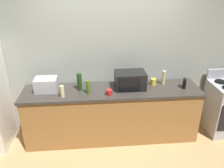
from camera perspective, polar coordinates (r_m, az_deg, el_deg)
ground_plane at (r=3.79m, az=0.56°, el=-16.47°), size 8.00×8.00×0.00m
back_wall at (r=3.83m, az=-0.55°, el=7.33°), size 6.40×0.10×2.70m
counter_run at (r=3.84m, az=0.00°, el=-7.45°), size 2.84×0.64×0.90m
microwave at (r=3.64m, az=4.56°, el=0.99°), size 0.48×0.35×0.27m
toaster_oven at (r=3.69m, az=-16.17°, el=-0.14°), size 0.34×0.26×0.21m
cordless_phone at (r=3.84m, az=17.68°, el=0.16°), size 0.09×0.12×0.15m
bottle_olive_oil at (r=3.48m, az=-5.98°, el=-0.77°), size 0.06×0.06×0.22m
bottle_vinegar at (r=3.86m, az=12.83°, el=1.58°), size 0.06×0.06×0.24m
bottle_hand_soap at (r=3.45m, az=-12.39°, el=-1.81°), size 0.06×0.06×0.18m
bottle_wine at (r=3.59m, az=-8.16°, el=0.55°), size 0.07×0.07×0.28m
mug_yellow at (r=3.83m, az=10.29°, el=0.55°), size 0.09×0.09×0.11m
mug_red at (r=3.45m, az=-0.73°, el=-2.07°), size 0.09×0.09×0.09m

